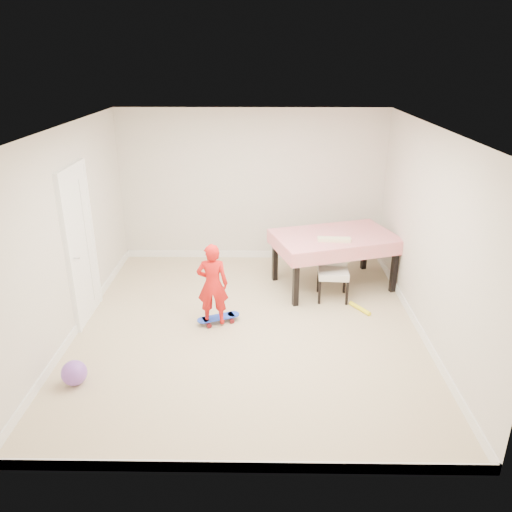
{
  "coord_description": "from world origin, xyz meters",
  "views": [
    {
      "loc": [
        0.19,
        -5.82,
        3.38
      ],
      "look_at": [
        0.1,
        0.2,
        0.95
      ],
      "focal_mm": 35.0,
      "sensor_mm": 36.0,
      "label": 1
    }
  ],
  "objects_px": {
    "skateboard": "(219,320)",
    "balloon": "(74,373)",
    "dining_chair": "(333,271)",
    "dining_table": "(333,261)",
    "child": "(213,287)"
  },
  "relations": [
    {
      "from": "dining_chair",
      "to": "balloon",
      "type": "height_order",
      "value": "dining_chair"
    },
    {
      "from": "dining_chair",
      "to": "child",
      "type": "xyz_separation_m",
      "value": [
        -1.69,
        -0.82,
        0.11
      ]
    },
    {
      "from": "skateboard",
      "to": "balloon",
      "type": "xyz_separation_m",
      "value": [
        -1.47,
        -1.38,
        0.1
      ]
    },
    {
      "from": "skateboard",
      "to": "balloon",
      "type": "distance_m",
      "value": 2.02
    },
    {
      "from": "dining_table",
      "to": "child",
      "type": "height_order",
      "value": "child"
    },
    {
      "from": "dining_table",
      "to": "dining_chair",
      "type": "xyz_separation_m",
      "value": [
        -0.06,
        -0.45,
        0.03
      ]
    },
    {
      "from": "balloon",
      "to": "child",
      "type": "bearing_deg",
      "value": 43.2
    },
    {
      "from": "dining_chair",
      "to": "balloon",
      "type": "relative_size",
      "value": 3.2
    },
    {
      "from": "skateboard",
      "to": "balloon",
      "type": "bearing_deg",
      "value": -160.16
    },
    {
      "from": "dining_table",
      "to": "child",
      "type": "bearing_deg",
      "value": -161.8
    },
    {
      "from": "dining_chair",
      "to": "skateboard",
      "type": "xyz_separation_m",
      "value": [
        -1.63,
        -0.76,
        -0.4
      ]
    },
    {
      "from": "dining_chair",
      "to": "balloon",
      "type": "xyz_separation_m",
      "value": [
        -3.1,
        -2.14,
        -0.31
      ]
    },
    {
      "from": "dining_table",
      "to": "child",
      "type": "xyz_separation_m",
      "value": [
        -1.75,
        -1.26,
        0.14
      ]
    },
    {
      "from": "dining_table",
      "to": "balloon",
      "type": "height_order",
      "value": "dining_table"
    },
    {
      "from": "dining_chair",
      "to": "balloon",
      "type": "bearing_deg",
      "value": -142.05
    }
  ]
}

